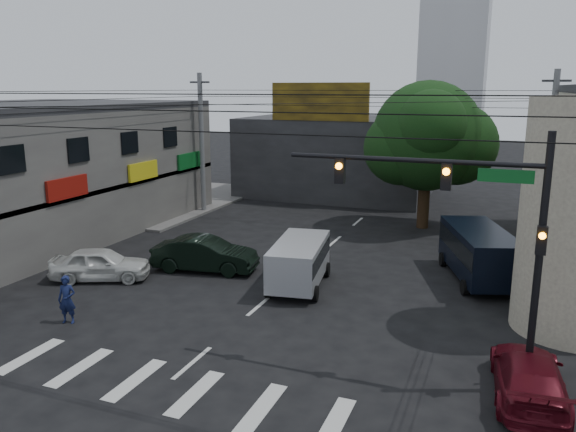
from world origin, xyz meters
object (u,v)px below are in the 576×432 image
Objects in this scene: utility_pole_far_left at (202,144)px; traffic_officer at (67,300)px; dark_sedan at (205,254)px; silver_minivan at (299,264)px; white_compact at (100,264)px; navy_van at (479,255)px; utility_pole_far_right at (549,158)px; street_tree at (427,136)px; maroon_sedan at (529,376)px; traffic_gantry at (475,217)px.

utility_pole_far_left is 18.99m from traffic_officer.
silver_minivan reaches higher than dark_sedan.
white_compact is 0.76× the size of navy_van.
navy_van is at bearing -23.02° from utility_pole_far_left.
navy_van is at bearing -110.20° from utility_pole_far_right.
utility_pole_far_right is at bearing 0.00° from utility_pole_far_left.
utility_pole_far_right reaches higher than dark_sedan.
dark_sedan is at bearing -142.93° from utility_pole_far_right.
white_compact is 0.95× the size of silver_minivan.
street_tree is at bearing -43.69° from dark_sedan.
utility_pole_far_left is 1.92× the size of silver_minivan.
white_compact is at bearing 99.29° from traffic_officer.
utility_pole_far_right is 1.84× the size of dark_sedan.
utility_pole_far_left is at bearing 180.00° from utility_pole_far_right.
utility_pole_far_right is at bearing 31.62° from traffic_officer.
silver_minivan is (-9.83, -11.41, -3.62)m from utility_pole_far_right.
utility_pole_far_right reaches higher than street_tree.
utility_pole_far_left is 20.04m from navy_van.
utility_pole_far_left reaches higher than traffic_officer.
silver_minivan is at bearing -38.68° from maroon_sedan.
utility_pole_far_right is 1.53× the size of navy_van.
street_tree is at bearing 3.95° from utility_pole_far_left.
maroon_sedan is at bearing 171.29° from navy_van.
dark_sedan is at bearing -123.94° from street_tree.
silver_minivan is at bearing -45.59° from utility_pole_far_left.
traffic_gantry reaches higher than dark_sedan.
street_tree is 19.47m from white_compact.
traffic_gantry reaches higher than silver_minivan.
maroon_sedan is (17.25, -3.58, -0.08)m from white_compact.
utility_pole_far_left reaches higher than navy_van.
dark_sedan is 2.84× the size of traffic_officer.
traffic_gantry is at bearing -126.40° from dark_sedan.
white_compact is (-3.64, -2.78, -0.07)m from dark_sedan.
silver_minivan is at bearing 29.54° from traffic_officer.
traffic_officer is (-6.39, -6.59, -0.10)m from silver_minivan.
silver_minivan is at bearing 141.95° from traffic_gantry.
traffic_officer is at bearing -132.01° from utility_pole_far_right.
street_tree reaches higher than navy_van.
dark_sedan reaches higher than white_compact.
street_tree is at bearing -77.94° from maroon_sedan.
dark_sedan is at bearing -76.44° from white_compact.
dark_sedan is 4.79m from silver_minivan.
utility_pole_far_left reaches higher than white_compact.
traffic_gantry is 16.41m from white_compact.
traffic_officer reaches higher than dark_sedan.
maroon_sedan is 0.95× the size of silver_minivan.
utility_pole_far_right is at bearing -49.77° from silver_minivan.
utility_pole_far_left is at bearing 137.14° from traffic_gantry.
white_compact is 16.56m from navy_van.
silver_minivan is (-8.85, 5.97, 0.33)m from maroon_sedan.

